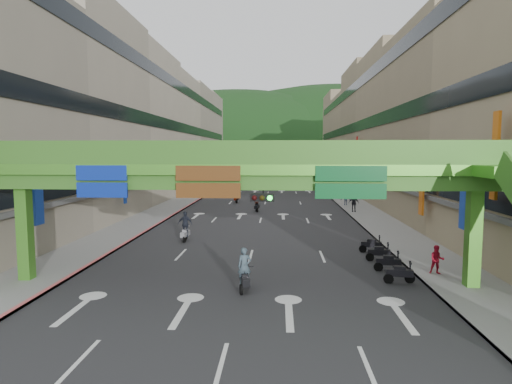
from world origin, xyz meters
name	(u,v)px	position (x,y,z in m)	size (l,w,h in m)	color
ground	(229,338)	(0.00, 0.00, 0.00)	(320.00, 320.00, 0.00)	black
road_slab	(267,195)	(0.00, 50.00, 0.01)	(18.00, 140.00, 0.02)	#28282B
sidewalk_left	(196,194)	(-11.00, 50.00, 0.07)	(4.00, 140.00, 0.15)	gray
sidewalk_right	(340,195)	(11.00, 50.00, 0.07)	(4.00, 140.00, 0.15)	gray
curb_left	(208,194)	(-9.10, 50.00, 0.09)	(0.20, 140.00, 0.18)	#CC5959
curb_right	(328,195)	(9.10, 50.00, 0.09)	(0.20, 140.00, 0.18)	gray
building_row_left	(143,133)	(-18.93, 50.00, 9.46)	(12.80, 95.00, 19.00)	#9E937F
building_row_right	(396,132)	(18.93, 50.00, 9.46)	(12.80, 95.00, 19.00)	gray
overpass_near	(261,181)	(0.93, 5.38, 5.21)	(28.00, 12.27, 7.10)	#4C9E2D
overpass_far	(270,158)	(0.00, 65.00, 5.40)	(28.00, 2.20, 7.10)	#4C9E2D
hill_left	(238,168)	(-15.00, 160.00, 0.00)	(168.00, 140.00, 112.00)	#1C4419
hill_right	(331,166)	(25.00, 180.00, 0.00)	(208.00, 176.00, 128.00)	#1C4419
bunting_string	(262,158)	(0.00, 30.00, 5.96)	(26.00, 0.36, 0.47)	black
scooter_rider_near	(245,271)	(0.16, 5.11, 0.98)	(0.74, 1.59, 2.09)	black
scooter_rider_mid	(257,203)	(-0.66, 31.94, 1.00)	(0.86, 1.60, 1.96)	black
scooter_rider_left	(185,226)	(-5.13, 16.16, 1.13)	(1.14, 1.60, 2.22)	gray
scooter_rider_far	(236,196)	(-3.73, 40.00, 0.93)	(0.82, 1.59, 1.87)	maroon
parked_scooter_row	(383,257)	(7.80, 10.00, 0.52)	(1.60, 7.21, 1.08)	black
car_silver	(227,188)	(-6.67, 54.35, 0.63)	(1.33, 3.82, 1.26)	#ACACB4
car_yellow	(296,179)	(5.35, 75.17, 0.75)	(1.78, 4.42, 1.51)	gold
pedestrian_red	(437,262)	(10.10, 8.00, 0.76)	(0.74, 0.58, 1.52)	red
pedestrian_dark	(354,204)	(9.80, 31.58, 0.93)	(1.09, 0.45, 1.86)	black
pedestrian_blue	(346,199)	(9.81, 37.23, 0.88)	(0.82, 0.53, 1.77)	#363E58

